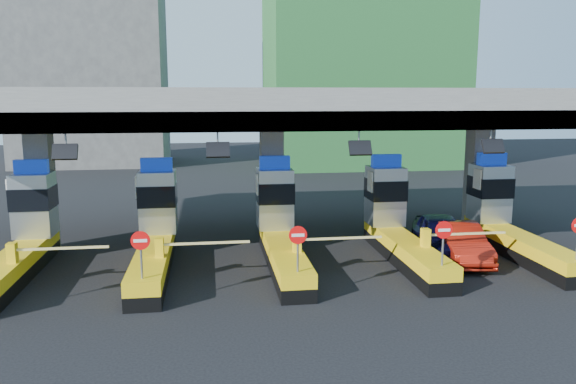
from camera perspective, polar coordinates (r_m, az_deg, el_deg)
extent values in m
plane|color=black|center=(23.32, -0.81, -7.00)|extent=(120.00, 120.00, 0.00)
cube|color=slate|center=(25.31, -1.71, 8.68)|extent=(28.00, 12.00, 1.50)
cube|color=#4C4C49|center=(19.67, 0.15, 7.21)|extent=(28.00, 0.60, 0.70)
cube|color=slate|center=(26.46, -23.73, 0.29)|extent=(1.00, 1.00, 5.50)
cube|color=slate|center=(25.62, -1.67, 0.83)|extent=(1.00, 1.00, 5.50)
cube|color=slate|center=(28.50, 18.74, 1.22)|extent=(1.00, 1.00, 5.50)
cylinder|color=slate|center=(20.06, -21.64, 4.86)|extent=(0.06, 0.06, 0.50)
cube|color=black|center=(19.90, -21.71, 3.81)|extent=(0.80, 0.38, 0.54)
cylinder|color=slate|center=(19.51, -7.16, 5.35)|extent=(0.06, 0.06, 0.50)
cube|color=black|center=(19.34, -7.13, 4.27)|extent=(0.80, 0.38, 0.54)
cylinder|color=slate|center=(20.22, 7.22, 5.50)|extent=(0.06, 0.06, 0.50)
cube|color=black|center=(20.05, 7.35, 4.46)|extent=(0.80, 0.38, 0.54)
cylinder|color=slate|center=(22.06, 19.90, 5.35)|extent=(0.06, 0.06, 0.50)
cube|color=black|center=(21.91, 20.09, 4.39)|extent=(0.80, 0.38, 0.54)
cube|color=black|center=(23.26, -25.93, -7.42)|extent=(1.20, 8.00, 0.50)
cube|color=#E5B70C|center=(23.13, -26.03, -6.23)|extent=(1.20, 8.00, 0.50)
cube|color=#9EA3A8|center=(25.40, -24.38, -1.15)|extent=(1.50, 1.50, 2.60)
cube|color=black|center=(25.33, -24.44, -0.50)|extent=(1.56, 1.56, 0.90)
cube|color=#0C2DBF|center=(25.17, -24.63, 2.38)|extent=(1.30, 0.35, 0.55)
cube|color=white|center=(25.24, -26.42, 0.25)|extent=(0.06, 0.70, 0.90)
cube|color=#E5B70C|center=(21.77, -26.22, -5.57)|extent=(0.30, 0.35, 0.70)
cube|color=white|center=(21.28, -22.00, -5.32)|extent=(3.20, 0.08, 0.08)
cube|color=black|center=(22.23, -13.48, -7.45)|extent=(1.20, 8.00, 0.50)
cube|color=#E5B70C|center=(22.09, -13.53, -6.21)|extent=(1.20, 8.00, 0.50)
cube|color=#9EA3A8|center=(24.45, -13.07, -0.92)|extent=(1.50, 1.50, 2.60)
cube|color=black|center=(24.38, -13.10, -0.24)|extent=(1.56, 1.56, 0.90)
cube|color=#0C2DBF|center=(24.22, -13.21, 2.76)|extent=(1.30, 0.35, 0.55)
cube|color=white|center=(24.13, -15.08, 0.54)|extent=(0.06, 0.70, 0.90)
cylinder|color=slate|center=(18.40, -14.68, -6.58)|extent=(0.07, 0.07, 1.30)
cylinder|color=red|center=(18.22, -14.77, -4.79)|extent=(0.60, 0.04, 0.60)
cube|color=white|center=(18.19, -14.78, -4.81)|extent=(0.42, 0.02, 0.10)
cube|color=#E5B70C|center=(20.74, -12.93, -5.51)|extent=(0.30, 0.35, 0.70)
cube|color=white|center=(20.64, -8.36, -5.16)|extent=(3.20, 0.08, 0.08)
cube|color=black|center=(22.30, -0.48, -7.12)|extent=(1.20, 8.00, 0.50)
cube|color=#E5B70C|center=(22.16, -0.48, -5.88)|extent=(1.20, 8.00, 0.50)
cube|color=#9EA3A8|center=(24.52, -1.35, -0.64)|extent=(1.50, 1.50, 2.60)
cube|color=black|center=(24.45, -1.35, 0.04)|extent=(1.56, 1.56, 0.90)
cube|color=#0C2DBF|center=(24.28, -1.37, 3.03)|extent=(1.30, 0.35, 0.55)
cube|color=white|center=(24.03, -3.17, 0.83)|extent=(0.06, 0.70, 0.90)
cylinder|color=slate|center=(18.48, 0.99, -6.18)|extent=(0.07, 0.07, 1.30)
cylinder|color=red|center=(18.30, 1.02, -4.40)|extent=(0.60, 0.04, 0.60)
cube|color=white|center=(18.28, 1.03, -4.41)|extent=(0.42, 0.02, 0.10)
cube|color=#E5B70C|center=(20.90, 0.91, -5.14)|extent=(0.30, 0.35, 0.70)
cube|color=white|center=(21.19, 5.33, -4.70)|extent=(3.20, 0.08, 0.08)
cube|color=black|center=(23.46, 11.80, -6.48)|extent=(1.20, 8.00, 0.50)
cube|color=#E5B70C|center=(23.32, 11.84, -5.30)|extent=(1.20, 8.00, 0.50)
cube|color=#9EA3A8|center=(25.58, 9.84, -0.35)|extent=(1.50, 1.50, 2.60)
cube|color=black|center=(25.51, 9.88, 0.31)|extent=(1.56, 1.56, 0.90)
cube|color=#0C2DBF|center=(25.35, 9.95, 3.17)|extent=(1.30, 0.35, 0.55)
cube|color=white|center=(24.95, 8.35, 1.07)|extent=(0.06, 0.70, 0.90)
cylinder|color=slate|center=(19.87, 15.45, -5.40)|extent=(0.07, 0.07, 1.30)
cylinder|color=red|center=(19.70, 15.56, -3.74)|extent=(0.60, 0.04, 0.60)
cube|color=white|center=(19.68, 15.59, -3.75)|extent=(0.42, 0.02, 0.10)
cube|color=#E5B70C|center=(22.21, 13.79, -4.53)|extent=(0.30, 0.35, 0.70)
cube|color=white|center=(22.85, 17.66, -4.06)|extent=(3.20, 0.08, 0.08)
cube|color=black|center=(25.56, 22.46, -5.67)|extent=(1.20, 8.00, 0.50)
cube|color=#E5B70C|center=(25.44, 22.53, -4.59)|extent=(1.20, 8.00, 0.50)
cube|color=#9EA3A8|center=(27.52, 19.80, -0.08)|extent=(1.50, 1.50, 2.60)
cube|color=black|center=(27.45, 19.86, 0.53)|extent=(1.56, 1.56, 0.90)
cube|color=#0C2DBF|center=(27.31, 19.99, 3.19)|extent=(1.30, 0.35, 0.55)
cube|color=white|center=(26.79, 18.67, 1.25)|extent=(0.06, 0.70, 0.90)
cube|color=#E5B70C|center=(24.50, 24.74, -3.83)|extent=(0.30, 0.35, 0.70)
cube|color=#1E5926|center=(56.61, 7.50, 17.06)|extent=(18.00, 12.00, 28.00)
cube|color=#4C4C49|center=(59.26, -19.34, 11.42)|extent=(14.00, 10.00, 18.00)
imported|color=black|center=(24.84, 15.35, -4.28)|extent=(2.91, 5.27, 1.70)
imported|color=#9C180C|center=(24.26, 17.05, -4.91)|extent=(2.31, 4.83, 1.53)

